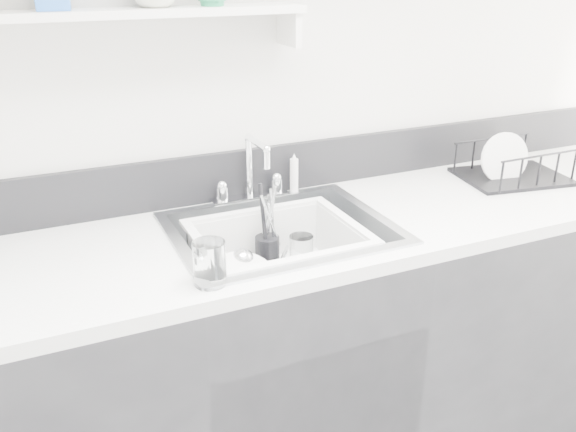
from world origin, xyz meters
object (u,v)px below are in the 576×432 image
dish_rack (514,161)px  wash_tub (278,258)px  sink (281,256)px  counter_run (282,359)px

dish_rack → wash_tub: bearing=-164.5°
dish_rack → sink: bearing=-166.5°
wash_tub → dish_rack: (0.97, 0.10, 0.14)m
sink → counter_run: bearing=0.0°
counter_run → wash_tub: (-0.03, -0.04, 0.39)m
sink → wash_tub: 0.05m
counter_run → dish_rack: size_ratio=8.75×
wash_tub → dish_rack: 0.98m
wash_tub → dish_rack: bearing=6.1°
counter_run → sink: bearing=0.0°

